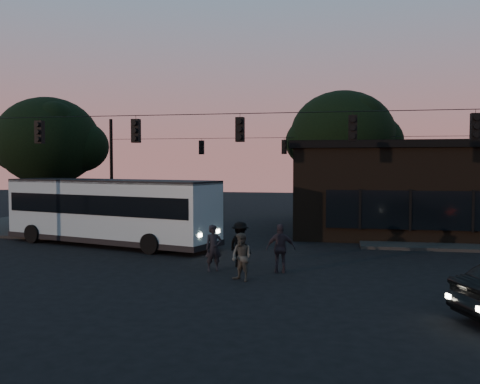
% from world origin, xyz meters
% --- Properties ---
extents(ground, '(120.00, 120.00, 0.00)m').
position_xyz_m(ground, '(0.00, 0.00, 0.00)').
color(ground, black).
rests_on(ground, ground).
extents(sidewalk_far_left, '(14.00, 10.00, 0.15)m').
position_xyz_m(sidewalk_far_left, '(-14.00, 14.00, 0.07)').
color(sidewalk_far_left, black).
rests_on(sidewalk_far_left, ground).
extents(building, '(15.40, 10.41, 5.40)m').
position_xyz_m(building, '(9.00, 15.97, 2.71)').
color(building, black).
rests_on(building, ground).
extents(tree_behind, '(7.60, 7.60, 9.43)m').
position_xyz_m(tree_behind, '(4.00, 22.00, 6.19)').
color(tree_behind, black).
rests_on(tree_behind, ground).
extents(tree_left, '(6.40, 6.40, 8.30)m').
position_xyz_m(tree_left, '(-14.00, 13.00, 5.57)').
color(tree_left, black).
rests_on(tree_left, ground).
extents(signal_rig_near, '(26.24, 0.30, 7.50)m').
position_xyz_m(signal_rig_near, '(0.00, 4.00, 4.45)').
color(signal_rig_near, black).
rests_on(signal_rig_near, ground).
extents(signal_rig_far, '(26.24, 0.30, 7.50)m').
position_xyz_m(signal_rig_far, '(0.00, 20.00, 4.20)').
color(signal_rig_far, black).
rests_on(signal_rig_far, ground).
extents(bus, '(12.18, 6.00, 3.35)m').
position_xyz_m(bus, '(-7.56, 7.95, 1.88)').
color(bus, '#809AA3').
rests_on(bus, ground).
extents(pedestrian_a, '(0.78, 0.70, 1.79)m').
position_xyz_m(pedestrian_a, '(-0.75, 2.51, 0.90)').
color(pedestrian_a, black).
rests_on(pedestrian_a, ground).
extents(pedestrian_b, '(1.05, 1.00, 1.71)m').
position_xyz_m(pedestrian_b, '(0.66, 0.96, 0.85)').
color(pedestrian_b, '#373833').
rests_on(pedestrian_b, ground).
extents(pedestrian_c, '(1.17, 0.65, 1.88)m').
position_xyz_m(pedestrian_c, '(1.85, 2.63, 0.94)').
color(pedestrian_c, black).
rests_on(pedestrian_c, ground).
extents(pedestrian_d, '(1.35, 1.29, 1.84)m').
position_xyz_m(pedestrian_d, '(0.12, 3.45, 0.92)').
color(pedestrian_d, black).
rests_on(pedestrian_d, ground).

